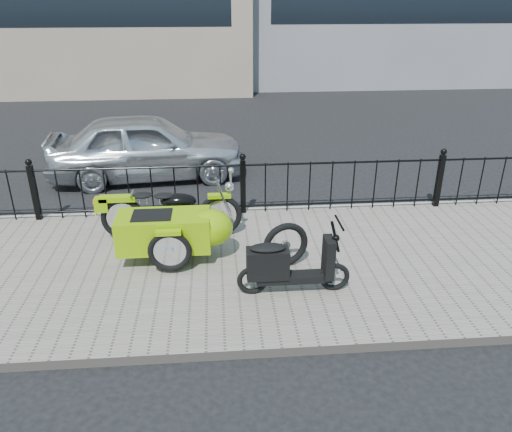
{
  "coord_description": "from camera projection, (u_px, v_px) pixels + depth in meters",
  "views": [
    {
      "loc": [
        -0.44,
        -6.73,
        3.72
      ],
      "look_at": [
        0.11,
        -0.1,
        0.68
      ],
      "focal_mm": 35.0,
      "sensor_mm": 36.0,
      "label": 1
    }
  ],
  "objects": [
    {
      "name": "ground",
      "position": [
        248.0,
        253.0,
        7.68
      ],
      "size": [
        120.0,
        120.0,
        0.0
      ],
      "primitive_type": "plane",
      "color": "black",
      "rests_on": "ground"
    },
    {
      "name": "sidewalk",
      "position": [
        251.0,
        266.0,
        7.2
      ],
      "size": [
        30.0,
        3.8,
        0.12
      ],
      "primitive_type": "cube",
      "color": "slate",
      "rests_on": "ground"
    },
    {
      "name": "curb",
      "position": [
        243.0,
        212.0,
        8.96
      ],
      "size": [
        30.0,
        0.1,
        0.12
      ],
      "primitive_type": "cube",
      "color": "gray",
      "rests_on": "ground"
    },
    {
      "name": "iron_fence",
      "position": [
        243.0,
        187.0,
        8.61
      ],
      "size": [
        14.11,
        0.11,
        1.08
      ],
      "color": "black",
      "rests_on": "sidewalk"
    },
    {
      "name": "motorcycle_sidecar",
      "position": [
        177.0,
        226.0,
        7.2
      ],
      "size": [
        2.28,
        1.48,
        0.98
      ],
      "color": "black",
      "rests_on": "sidewalk"
    },
    {
      "name": "scooter",
      "position": [
        286.0,
        266.0,
        6.33
      ],
      "size": [
        1.47,
        0.43,
        0.99
      ],
      "color": "black",
      "rests_on": "sidewalk"
    },
    {
      "name": "spare_tire",
      "position": [
        286.0,
        245.0,
        6.96
      ],
      "size": [
        0.68,
        0.26,
        0.67
      ],
      "primitive_type": "torus",
      "rotation": [
        1.57,
        0.0,
        0.25
      ],
      "color": "black",
      "rests_on": "sidewalk"
    },
    {
      "name": "sedan_car",
      "position": [
        147.0,
        146.0,
        10.49
      ],
      "size": [
        4.19,
        2.03,
        1.38
      ],
      "primitive_type": "imported",
      "rotation": [
        0.0,
        0.0,
        1.67
      ],
      "color": "silver",
      "rests_on": "ground"
    }
  ]
}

